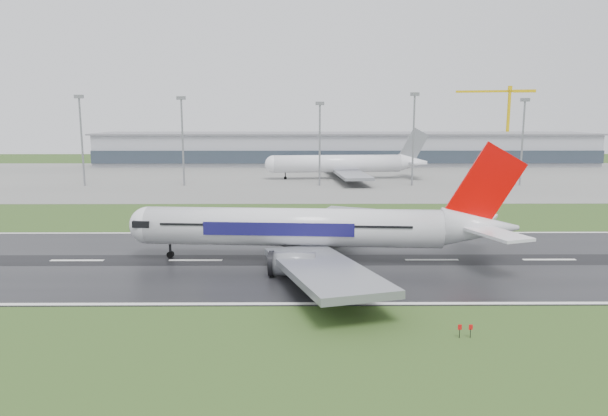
{
  "coord_description": "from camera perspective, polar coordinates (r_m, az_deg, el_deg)",
  "views": [
    {
      "loc": [
        -22.24,
        -89.89,
        24.25
      ],
      "look_at": [
        -21.59,
        12.0,
        7.0
      ],
      "focal_mm": 32.39,
      "sensor_mm": 36.0,
      "label": 1
    }
  ],
  "objects": [
    {
      "name": "ground",
      "position": [
        95.73,
        13.14,
        -5.32
      ],
      "size": [
        520.0,
        520.0,
        0.0
      ],
      "primitive_type": "plane",
      "color": "#284318",
      "rests_on": "ground"
    },
    {
      "name": "runway",
      "position": [
        95.71,
        13.14,
        -5.29
      ],
      "size": [
        400.0,
        45.0,
        0.1
      ],
      "primitive_type": "cube",
      "color": "black",
      "rests_on": "ground"
    },
    {
      "name": "apron",
      "position": [
        217.39,
        5.52,
        3.17
      ],
      "size": [
        400.0,
        130.0,
        0.08
      ],
      "primitive_type": "cube",
      "color": "slate",
      "rests_on": "ground"
    },
    {
      "name": "terminal",
      "position": [
        276.3,
        4.28,
        6.11
      ],
      "size": [
        240.0,
        36.0,
        15.0
      ],
      "primitive_type": "cube",
      "color": "#8F919A",
      "rests_on": "ground"
    },
    {
      "name": "main_airliner",
      "position": [
        90.93,
        1.7,
        0.38
      ],
      "size": [
        69.18,
        66.33,
        19.14
      ],
      "primitive_type": null,
      "rotation": [
        0.0,
        0.0,
        -0.07
      ],
      "color": "silver",
      "rests_on": "runway"
    },
    {
      "name": "parked_airliner",
      "position": [
        211.7,
        4.21,
        5.59
      ],
      "size": [
        68.94,
        64.89,
        18.84
      ],
      "primitive_type": null,
      "rotation": [
        0.0,
        0.0,
        0.08
      ],
      "color": "white",
      "rests_on": "apron"
    },
    {
      "name": "tower_crane",
      "position": [
        309.71,
        20.44,
        8.2
      ],
      "size": [
        39.28,
        11.21,
        39.72
      ],
      "primitive_type": null,
      "rotation": [
        0.0,
        0.0,
        -0.23
      ],
      "color": "#DAAE08",
      "rests_on": "ground"
    },
    {
      "name": "floodmast_0",
      "position": [
        204.46,
        -22.09,
        6.31
      ],
      "size": [
        0.64,
        0.64,
        29.95
      ],
      "primitive_type": "cylinder",
      "color": "gray",
      "rests_on": "ground"
    },
    {
      "name": "floodmast_1",
      "position": [
        194.41,
        -12.5,
        6.58
      ],
      "size": [
        0.64,
        0.64,
        29.49
      ],
      "primitive_type": "cylinder",
      "color": "gray",
      "rests_on": "ground"
    },
    {
      "name": "floodmast_2",
      "position": [
        190.29,
        1.64,
        6.47
      ],
      "size": [
        0.64,
        0.64,
        27.68
      ],
      "primitive_type": "cylinder",
      "color": "gray",
      "rests_on": "ground"
    },
    {
      "name": "floodmast_3",
      "position": [
        194.05,
        11.29,
        6.81
      ],
      "size": [
        0.64,
        0.64,
        30.78
      ],
      "primitive_type": "cylinder",
      "color": "gray",
      "rests_on": "ground"
    },
    {
      "name": "floodmast_4",
      "position": [
        205.05,
        21.74,
        6.19
      ],
      "size": [
        0.64,
        0.64,
        28.91
      ],
      "primitive_type": "cylinder",
      "color": "gray",
      "rests_on": "ground"
    }
  ]
}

